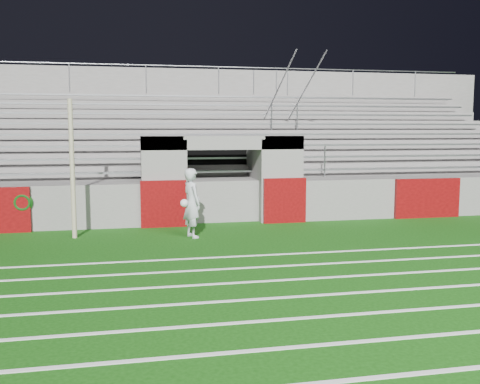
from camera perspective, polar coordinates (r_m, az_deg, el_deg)
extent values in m
plane|color=#10440B|center=(12.91, 0.74, -5.79)|extent=(90.00, 90.00, 0.00)
cylinder|color=tan|center=(14.28, -17.45, 2.33)|extent=(0.12, 0.12, 3.56)
cube|color=white|center=(6.58, 14.60, -18.59)|extent=(28.00, 0.09, 0.01)
cube|color=white|center=(7.41, 11.07, -15.52)|extent=(28.00, 0.09, 0.01)
cube|color=white|center=(8.28, 8.34, -13.05)|extent=(28.00, 0.09, 0.01)
cube|color=white|center=(9.18, 6.18, -11.02)|extent=(28.00, 0.09, 0.01)
cube|color=white|center=(10.09, 4.42, -9.35)|extent=(28.00, 0.09, 0.01)
cube|color=white|center=(11.02, 2.98, -7.96)|extent=(28.00, 0.09, 0.01)
cube|color=white|center=(11.96, 1.77, -6.78)|extent=(28.00, 0.09, 0.01)
cube|color=slate|center=(18.78, 22.12, -0.42)|extent=(10.60, 0.35, 1.25)
cube|color=slate|center=(15.91, -8.32, 1.25)|extent=(1.20, 1.00, 2.60)
cube|color=slate|center=(16.51, 4.26, 1.49)|extent=(1.20, 1.00, 2.60)
cube|color=black|center=(17.79, -2.83, 1.72)|extent=(2.60, 0.20, 2.50)
cube|color=slate|center=(16.56, -6.19, 1.32)|extent=(0.10, 2.20, 2.50)
cube|color=slate|center=(16.93, 1.59, 1.47)|extent=(0.10, 2.20, 2.50)
cube|color=slate|center=(16.05, -1.93, 5.29)|extent=(4.80, 1.00, 0.40)
cube|color=slate|center=(19.92, -3.78, 1.96)|extent=(26.00, 8.00, 0.20)
cube|color=slate|center=(19.98, -3.76, 0.17)|extent=(26.00, 8.00, 1.05)
cube|color=#530708|center=(15.43, -8.16, -1.26)|extent=(1.30, 0.15, 1.35)
cube|color=#530708|center=(16.05, 4.78, -0.91)|extent=(1.30, 0.15, 1.35)
cube|color=#530708|center=(17.95, 19.33, -0.62)|extent=(2.20, 0.15, 1.25)
cube|color=#909298|center=(17.01, -2.44, 2.23)|extent=(23.00, 0.28, 0.06)
cube|color=slate|center=(17.85, -2.87, 2.35)|extent=(24.00, 0.75, 0.38)
cube|color=#909298|center=(17.72, -2.83, 3.64)|extent=(23.00, 0.28, 0.06)
cube|color=slate|center=(18.57, -3.23, 3.10)|extent=(24.00, 0.75, 0.76)
cube|color=#909298|center=(18.45, -3.20, 4.94)|extent=(23.00, 0.28, 0.06)
cube|color=slate|center=(19.30, -3.56, 3.80)|extent=(24.00, 0.75, 1.14)
cube|color=#909298|center=(19.18, -3.53, 6.14)|extent=(23.00, 0.28, 0.06)
cube|color=slate|center=(20.04, -3.86, 4.45)|extent=(24.00, 0.75, 1.52)
cube|color=#909298|center=(19.93, -3.85, 7.25)|extent=(23.00, 0.28, 0.06)
cube|color=slate|center=(20.78, -4.15, 5.05)|extent=(24.00, 0.75, 1.90)
cube|color=#909298|center=(20.68, -4.14, 8.28)|extent=(23.00, 0.28, 0.06)
cube|color=slate|center=(21.51, -4.41, 5.61)|extent=(24.00, 0.75, 2.28)
cube|color=#909298|center=(21.43, -4.41, 9.24)|extent=(23.00, 0.28, 0.06)
cube|color=slate|center=(22.26, -4.66, 6.13)|extent=(24.00, 0.75, 2.66)
cube|color=#909298|center=(22.20, -4.67, 10.13)|extent=(23.00, 0.28, 0.06)
cube|color=slate|center=(22.93, -4.87, 6.31)|extent=(26.00, 0.60, 5.29)
cylinder|color=#A5A8AD|center=(17.30, 5.92, 3.21)|extent=(0.05, 0.05, 1.00)
cylinder|color=#A5A8AD|center=(20.15, 3.39, 8.05)|extent=(0.05, 0.05, 1.00)
cylinder|color=#A5A8AD|center=(23.15, 1.46, 11.65)|extent=(0.05, 0.05, 1.00)
cylinder|color=#A5A8AD|center=(20.17, 3.40, 9.47)|extent=(0.05, 6.02, 3.08)
cylinder|color=#A5A8AD|center=(17.62, 9.03, 3.23)|extent=(0.05, 0.05, 1.00)
cylinder|color=#A5A8AD|center=(20.43, 6.12, 8.00)|extent=(0.05, 0.05, 1.00)
cylinder|color=#A5A8AD|center=(23.39, 3.89, 11.59)|extent=(0.05, 0.05, 1.00)
cylinder|color=#A5A8AD|center=(20.45, 6.14, 9.40)|extent=(0.05, 6.02, 3.08)
cylinder|color=#A5A8AD|center=(22.68, -17.75, 11.57)|extent=(0.05, 0.05, 1.10)
cylinder|color=#A5A8AD|center=(22.57, -9.99, 11.81)|extent=(0.05, 0.05, 1.10)
cylinder|color=#A5A8AD|center=(22.86, -2.29, 11.83)|extent=(0.05, 0.05, 1.10)
cylinder|color=#A5A8AD|center=(23.53, 5.09, 11.67)|extent=(0.05, 0.05, 1.10)
cylinder|color=#A5A8AD|center=(24.55, 11.95, 11.34)|extent=(0.05, 0.05, 1.10)
cylinder|color=#A5A8AD|center=(25.89, 18.16, 10.91)|extent=(0.05, 0.05, 1.10)
cylinder|color=#A5A8AD|center=(22.78, -4.85, 13.23)|extent=(24.00, 0.05, 0.05)
imported|color=silver|center=(13.88, -5.14, -1.17)|extent=(0.63, 0.76, 1.80)
sphere|color=white|center=(13.71, -5.97, -1.18)|extent=(0.21, 0.21, 0.21)
torus|color=#0E420D|center=(15.67, -22.17, -1.06)|extent=(0.54, 0.10, 0.54)
torus|color=#0C3C0E|center=(15.62, -22.21, -1.05)|extent=(0.47, 0.09, 0.47)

